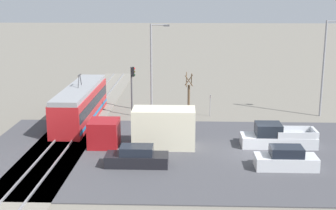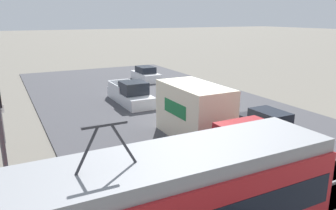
{
  "view_description": "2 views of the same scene",
  "coord_description": "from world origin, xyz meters",
  "px_view_note": "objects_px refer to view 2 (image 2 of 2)",
  "views": [
    {
      "loc": [
        -33.94,
        5.38,
        11.99
      ],
      "look_at": [
        4.77,
        6.82,
        2.69
      ],
      "focal_mm": 50.0,
      "sensor_mm": 36.0,
      "label": 1
    },
    {
      "loc": [
        11.1,
        22.43,
        6.92
      ],
      "look_at": [
        3.15,
        7.06,
        2.22
      ],
      "focal_mm": 35.0,
      "sensor_mm": 36.0,
      "label": 2
    }
  ],
  "objects_px": {
    "sedan_car_0": "(184,90)",
    "sedan_car_2": "(269,125)",
    "traffic_light_pole": "(1,130)",
    "box_truck": "(205,118)",
    "no_parking_sign": "(2,120)",
    "pickup_truck": "(131,94)",
    "sedan_car_1": "(146,75)"
  },
  "relations": [
    {
      "from": "sedan_car_0",
      "to": "sedan_car_1",
      "type": "height_order",
      "value": "sedan_car_0"
    },
    {
      "from": "sedan_car_1",
      "to": "sedan_car_2",
      "type": "bearing_deg",
      "value": 89.3
    },
    {
      "from": "sedan_car_0",
      "to": "sedan_car_2",
      "type": "height_order",
      "value": "sedan_car_0"
    },
    {
      "from": "box_truck",
      "to": "pickup_truck",
      "type": "distance_m",
      "value": 10.17
    },
    {
      "from": "pickup_truck",
      "to": "box_truck",
      "type": "bearing_deg",
      "value": 92.68
    },
    {
      "from": "sedan_car_2",
      "to": "traffic_light_pole",
      "type": "xyz_separation_m",
      "value": [
        14.14,
        1.85,
        2.54
      ]
    },
    {
      "from": "sedan_car_2",
      "to": "traffic_light_pole",
      "type": "height_order",
      "value": "traffic_light_pole"
    },
    {
      "from": "no_parking_sign",
      "to": "traffic_light_pole",
      "type": "bearing_deg",
      "value": 90.0
    },
    {
      "from": "sedan_car_0",
      "to": "sedan_car_2",
      "type": "distance_m",
      "value": 10.43
    },
    {
      "from": "sedan_car_0",
      "to": "traffic_light_pole",
      "type": "distance_m",
      "value": 19.01
    },
    {
      "from": "pickup_truck",
      "to": "traffic_light_pole",
      "type": "relative_size",
      "value": 1.2
    },
    {
      "from": "traffic_light_pole",
      "to": "sedan_car_0",
      "type": "bearing_deg",
      "value": -139.34
    },
    {
      "from": "box_truck",
      "to": "traffic_light_pole",
      "type": "distance_m",
      "value": 10.33
    },
    {
      "from": "sedan_car_1",
      "to": "traffic_light_pole",
      "type": "height_order",
      "value": "traffic_light_pole"
    },
    {
      "from": "box_truck",
      "to": "no_parking_sign",
      "type": "bearing_deg",
      "value": -28.21
    },
    {
      "from": "box_truck",
      "to": "pickup_truck",
      "type": "xyz_separation_m",
      "value": [
        0.47,
        -10.13,
        -0.73
      ]
    },
    {
      "from": "no_parking_sign",
      "to": "sedan_car_2",
      "type": "bearing_deg",
      "value": 157.42
    },
    {
      "from": "sedan_car_2",
      "to": "pickup_truck",
      "type": "bearing_deg",
      "value": -66.23
    },
    {
      "from": "pickup_truck",
      "to": "traffic_light_pole",
      "type": "distance_m",
      "value": 15.88
    },
    {
      "from": "pickup_truck",
      "to": "sedan_car_0",
      "type": "distance_m",
      "value": 4.88
    },
    {
      "from": "sedan_car_2",
      "to": "no_parking_sign",
      "type": "height_order",
      "value": "no_parking_sign"
    },
    {
      "from": "sedan_car_0",
      "to": "sedan_car_2",
      "type": "xyz_separation_m",
      "value": [
        0.16,
        10.42,
        -0.06
      ]
    },
    {
      "from": "box_truck",
      "to": "traffic_light_pole",
      "type": "relative_size",
      "value": 1.7
    },
    {
      "from": "traffic_light_pole",
      "to": "no_parking_sign",
      "type": "relative_size",
      "value": 2.23
    },
    {
      "from": "box_truck",
      "to": "traffic_light_pole",
      "type": "xyz_separation_m",
      "value": [
        9.9,
        2.42,
        1.7
      ]
    },
    {
      "from": "box_truck",
      "to": "sedan_car_2",
      "type": "height_order",
      "value": "box_truck"
    },
    {
      "from": "box_truck",
      "to": "sedan_car_0",
      "type": "distance_m",
      "value": 10.82
    },
    {
      "from": "box_truck",
      "to": "sedan_car_1",
      "type": "height_order",
      "value": "box_truck"
    },
    {
      "from": "sedan_car_0",
      "to": "no_parking_sign",
      "type": "bearing_deg",
      "value": -162.36
    },
    {
      "from": "sedan_car_1",
      "to": "no_parking_sign",
      "type": "relative_size",
      "value": 1.95
    },
    {
      "from": "box_truck",
      "to": "traffic_light_pole",
      "type": "bearing_deg",
      "value": 13.76
    },
    {
      "from": "box_truck",
      "to": "sedan_car_2",
      "type": "xyz_separation_m",
      "value": [
        -4.24,
        0.57,
        -0.84
      ]
    }
  ]
}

